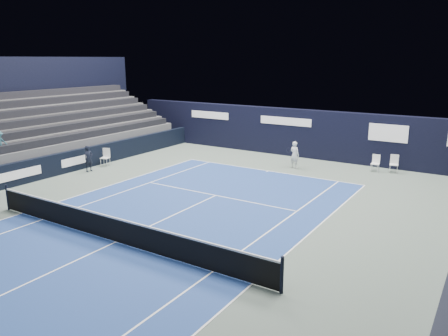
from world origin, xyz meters
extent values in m
plane|color=#505F57|center=(0.00, 2.00, 0.00)|extent=(48.00, 48.00, 0.00)
cube|color=navy|center=(0.00, 0.00, 0.00)|extent=(10.97, 23.77, 0.01)
cube|color=white|center=(5.18, 15.05, 0.45)|extent=(0.45, 0.43, 0.04)
cube|color=white|center=(5.17, 15.24, 0.72)|extent=(0.43, 0.05, 0.51)
cylinder|color=white|center=(5.36, 15.23, 0.23)|extent=(0.02, 0.02, 0.45)
cylinder|color=white|center=(4.99, 15.21, 0.23)|extent=(0.02, 0.02, 0.45)
cylinder|color=white|center=(5.38, 14.89, 0.23)|extent=(0.02, 0.02, 0.45)
cylinder|color=white|center=(5.01, 14.87, 0.23)|extent=(0.02, 0.02, 0.45)
cube|color=silver|center=(6.15, 15.32, 0.48)|extent=(0.52, 0.51, 0.04)
cube|color=silver|center=(6.11, 15.52, 0.76)|extent=(0.45, 0.11, 0.54)
cylinder|color=silver|center=(6.31, 15.53, 0.24)|extent=(0.03, 0.03, 0.48)
cylinder|color=silver|center=(5.92, 15.46, 0.24)|extent=(0.03, 0.03, 0.48)
cylinder|color=silver|center=(6.37, 15.17, 0.24)|extent=(0.03, 0.03, 0.48)
cylinder|color=silver|center=(5.99, 15.10, 0.24)|extent=(0.03, 0.03, 0.48)
cube|color=silver|center=(-8.86, 7.73, 0.49)|extent=(0.58, 0.57, 0.04)
cube|color=silver|center=(-8.93, 7.93, 0.78)|extent=(0.45, 0.18, 0.56)
cylinder|color=silver|center=(-8.73, 7.97, 0.24)|extent=(0.03, 0.03, 0.49)
cylinder|color=silver|center=(-9.11, 7.85, 0.24)|extent=(0.03, 0.03, 0.49)
cylinder|color=silver|center=(-8.61, 7.62, 0.24)|extent=(0.03, 0.03, 0.49)
cylinder|color=silver|center=(-8.99, 7.49, 0.24)|extent=(0.03, 0.03, 0.49)
imported|color=black|center=(-8.63, 6.30, 0.75)|extent=(0.39, 0.57, 1.49)
cube|color=white|center=(0.00, 11.88, 0.01)|extent=(10.97, 0.06, 0.00)
cube|color=white|center=(5.49, 0.00, 0.01)|extent=(0.06, 23.77, 0.00)
cube|color=white|center=(-5.49, 0.00, 0.01)|extent=(0.06, 23.77, 0.00)
cube|color=white|center=(4.12, 0.00, 0.01)|extent=(0.06, 23.77, 0.00)
cube|color=white|center=(-4.12, 0.00, 0.01)|extent=(0.06, 23.77, 0.00)
cube|color=white|center=(0.00, 6.40, 0.01)|extent=(8.23, 0.06, 0.00)
cube|color=white|center=(0.00, 0.00, 0.01)|extent=(0.06, 12.80, 0.00)
cube|color=white|center=(0.00, 11.73, 0.01)|extent=(0.06, 0.30, 0.00)
cylinder|color=black|center=(6.40, 0.00, 0.55)|extent=(0.10, 0.10, 1.10)
cylinder|color=black|center=(-6.40, 0.00, 0.55)|extent=(0.10, 0.10, 1.10)
cube|color=black|center=(0.00, 0.00, 0.46)|extent=(12.80, 0.03, 0.86)
cube|color=white|center=(0.00, 0.00, 0.91)|extent=(12.80, 0.05, 0.06)
cube|color=black|center=(0.00, 16.50, 1.55)|extent=(26.00, 0.60, 3.10)
cube|color=silver|center=(-7.00, 16.18, 2.30)|extent=(3.20, 0.02, 0.50)
cube|color=silver|center=(-1.00, 16.18, 2.30)|extent=(3.60, 0.02, 0.50)
cube|color=silver|center=(5.50, 16.18, 2.10)|extent=(2.20, 0.02, 1.00)
cube|color=black|center=(-9.50, 6.00, 0.60)|extent=(0.30, 22.00, 1.20)
cube|color=silver|center=(-9.33, 2.50, 0.60)|extent=(0.02, 2.40, 0.45)
cube|color=silver|center=(-9.33, 6.00, 0.60)|extent=(0.02, 2.00, 0.45)
cube|color=#4A4A4C|center=(-10.10, 7.00, 0.82)|extent=(0.90, 16.00, 1.65)
cube|color=#525255|center=(-11.00, 7.00, 1.05)|extent=(0.90, 16.00, 2.10)
cube|color=#464649|center=(-11.90, 7.00, 1.27)|extent=(0.90, 16.00, 2.55)
cube|color=#454547|center=(-12.80, 7.00, 1.50)|extent=(0.90, 16.00, 3.00)
cube|color=#545457|center=(-13.70, 7.00, 1.73)|extent=(0.90, 16.00, 3.45)
cube|color=#4E4E50|center=(-14.60, 7.00, 1.95)|extent=(0.90, 16.00, 3.90)
cube|color=black|center=(-10.10, 7.00, 1.85)|extent=(0.63, 15.20, 0.40)
cube|color=black|center=(-11.00, 7.00, 2.30)|extent=(0.63, 15.20, 0.40)
cube|color=black|center=(-11.90, 7.00, 2.75)|extent=(0.63, 15.20, 0.40)
cube|color=black|center=(-12.80, 7.00, 3.20)|extent=(0.63, 15.20, 0.40)
cube|color=black|center=(-13.70, 7.00, 3.65)|extent=(0.63, 15.20, 0.40)
cube|color=black|center=(-14.60, 7.00, 4.10)|extent=(0.63, 15.20, 0.40)
cube|color=black|center=(-15.35, 7.00, 3.20)|extent=(0.60, 18.00, 6.40)
imported|color=white|center=(0.95, 13.35, 0.80)|extent=(0.65, 0.49, 1.60)
cylinder|color=black|center=(0.80, 13.05, 1.05)|extent=(0.03, 0.29, 0.13)
torus|color=black|center=(0.80, 12.80, 1.15)|extent=(0.30, 0.13, 0.29)
camera|label=1|loc=(10.87, -9.98, 6.28)|focal=35.00mm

